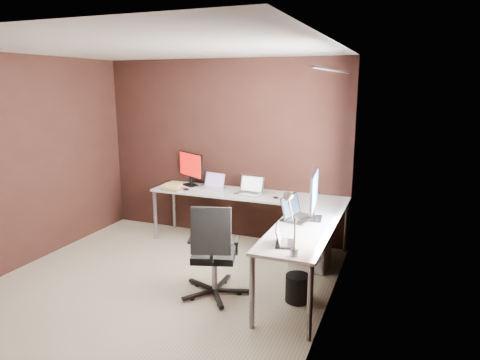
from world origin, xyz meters
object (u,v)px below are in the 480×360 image
(laptop_black_small, at_px, (283,240))
(office_chair, at_px, (214,269))
(wastebasket, at_px, (297,288))
(monitor_right, at_px, (314,193))
(monitor_left, at_px, (191,167))
(book_stack, at_px, (172,187))
(laptop_silver, at_px, (250,190))
(laptop_white, at_px, (213,185))
(drawer_pedestal, at_px, (311,242))
(laptop_black_big, at_px, (296,214))
(desk_lamp, at_px, (290,216))

(laptop_black_small, distance_m, office_chair, 0.92)
(wastebasket, bearing_deg, monitor_right, 86.08)
(monitor_right, xyz_separation_m, wastebasket, (-0.03, -0.49, -0.88))
(monitor_left, bearing_deg, book_stack, -82.21)
(monitor_right, relative_size, book_stack, 2.34)
(office_chair, relative_size, wastebasket, 3.57)
(laptop_black_small, bearing_deg, monitor_right, -20.13)
(laptop_silver, bearing_deg, laptop_white, -179.41)
(laptop_silver, distance_m, wastebasket, 1.72)
(drawer_pedestal, distance_m, laptop_black_big, 0.69)
(monitor_left, distance_m, laptop_black_big, 2.04)
(laptop_silver, relative_size, laptop_black_big, 0.86)
(book_stack, height_order, desk_lamp, desk_lamp)
(drawer_pedestal, bearing_deg, desk_lamp, -85.90)
(monitor_right, bearing_deg, laptop_black_big, 98.05)
(laptop_white, height_order, office_chair, office_chair)
(laptop_black_big, height_order, book_stack, laptop_black_big)
(monitor_right, bearing_deg, drawer_pedestal, 6.56)
(desk_lamp, bearing_deg, monitor_right, 102.96)
(laptop_white, xyz_separation_m, desk_lamp, (1.59, -1.84, 0.28))
(laptop_black_small, bearing_deg, laptop_white, 28.06)
(laptop_white, bearing_deg, laptop_silver, 3.79)
(laptop_silver, bearing_deg, desk_lamp, -52.87)
(laptop_black_big, relative_size, book_stack, 1.60)
(drawer_pedestal, relative_size, monitor_left, 1.21)
(laptop_black_small, bearing_deg, book_stack, 40.77)
(monitor_right, distance_m, laptop_white, 1.82)
(monitor_left, height_order, desk_lamp, desk_lamp)
(book_stack, distance_m, desk_lamp, 2.64)
(office_chair, bearing_deg, laptop_black_small, -28.91)
(desk_lamp, bearing_deg, laptop_black_small, 135.57)
(drawer_pedestal, relative_size, book_stack, 2.23)
(laptop_white, bearing_deg, drawer_pedestal, -4.60)
(laptop_silver, relative_size, laptop_black_small, 1.32)
(laptop_black_big, distance_m, office_chair, 1.06)
(drawer_pedestal, xyz_separation_m, laptop_black_small, (0.00, -1.28, 0.47))
(laptop_white, height_order, desk_lamp, desk_lamp)
(office_chair, bearing_deg, laptop_silver, 78.30)
(monitor_right, xyz_separation_m, book_stack, (-2.09, 0.59, -0.25))
(laptop_black_small, xyz_separation_m, office_chair, (-0.77, 0.16, -0.48))
(desk_lamp, bearing_deg, laptop_black_big, 113.70)
(desk_lamp, distance_m, wastebasket, 1.05)
(monitor_left, bearing_deg, laptop_black_small, -14.98)
(drawer_pedestal, height_order, monitor_left, monitor_left)
(monitor_right, xyz_separation_m, laptop_black_small, (-0.10, -0.85, -0.25))
(book_stack, bearing_deg, drawer_pedestal, -4.32)
(laptop_silver, xyz_separation_m, book_stack, (-1.08, -0.19, -0.01))
(drawer_pedestal, xyz_separation_m, monitor_right, (0.10, -0.44, 0.72))
(wastebasket, bearing_deg, book_stack, 152.37)
(monitor_left, relative_size, laptop_black_small, 1.75)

